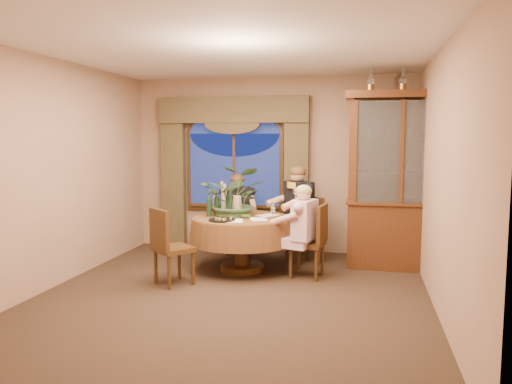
% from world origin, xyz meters
% --- Properties ---
extents(floor, '(5.00, 5.00, 0.00)m').
position_xyz_m(floor, '(0.00, 0.00, 0.00)').
color(floor, black).
rests_on(floor, ground).
extents(wall_back, '(4.50, 0.00, 4.50)m').
position_xyz_m(wall_back, '(0.00, 2.50, 1.40)').
color(wall_back, '#967155').
rests_on(wall_back, ground).
extents(wall_right, '(0.00, 5.00, 5.00)m').
position_xyz_m(wall_right, '(2.25, 0.00, 1.40)').
color(wall_right, '#967155').
rests_on(wall_right, ground).
extents(ceiling, '(5.00, 5.00, 0.00)m').
position_xyz_m(ceiling, '(0.00, 0.00, 2.80)').
color(ceiling, white).
rests_on(ceiling, wall_back).
extents(window, '(1.62, 0.10, 1.32)m').
position_xyz_m(window, '(-0.60, 2.43, 1.30)').
color(window, navy).
rests_on(window, wall_back).
extents(arched_transom, '(1.60, 0.06, 0.44)m').
position_xyz_m(arched_transom, '(-0.60, 2.43, 2.08)').
color(arched_transom, navy).
rests_on(arched_transom, wall_back).
extents(drapery_left, '(0.38, 0.14, 2.32)m').
position_xyz_m(drapery_left, '(-1.63, 2.38, 1.18)').
color(drapery_left, '#433A23').
rests_on(drapery_left, floor).
extents(drapery_right, '(0.38, 0.14, 2.32)m').
position_xyz_m(drapery_right, '(0.43, 2.38, 1.18)').
color(drapery_right, '#433A23').
rests_on(drapery_right, floor).
extents(swag_valance, '(2.45, 0.16, 0.42)m').
position_xyz_m(swag_valance, '(-0.60, 2.35, 2.28)').
color(swag_valance, '#433A23').
rests_on(swag_valance, wall_back).
extents(dining_table, '(1.48, 1.48, 0.75)m').
position_xyz_m(dining_table, '(-0.16, 1.15, 0.38)').
color(dining_table, maroon).
rests_on(dining_table, floor).
extents(china_cabinet, '(1.52, 0.60, 2.47)m').
position_xyz_m(china_cabinet, '(1.96, 1.75, 1.23)').
color(china_cabinet, '#3D1E0F').
rests_on(china_cabinet, floor).
extents(oil_lamp_left, '(0.11, 0.11, 0.34)m').
position_xyz_m(oil_lamp_left, '(1.53, 1.75, 2.64)').
color(oil_lamp_left, '#A5722D').
rests_on(oil_lamp_left, china_cabinet).
extents(oil_lamp_center, '(0.11, 0.11, 0.34)m').
position_xyz_m(oil_lamp_center, '(1.96, 1.75, 2.64)').
color(oil_lamp_center, '#A5722D').
rests_on(oil_lamp_center, china_cabinet).
extents(oil_lamp_right, '(0.11, 0.11, 0.34)m').
position_xyz_m(oil_lamp_right, '(2.39, 1.75, 2.64)').
color(oil_lamp_right, '#A5722D').
rests_on(oil_lamp_right, china_cabinet).
extents(chair_right, '(0.48, 0.48, 0.96)m').
position_xyz_m(chair_right, '(0.76, 1.00, 0.48)').
color(chair_right, black).
rests_on(chair_right, floor).
extents(chair_back_right, '(0.59, 0.59, 0.96)m').
position_xyz_m(chair_back_right, '(0.62, 1.74, 0.48)').
color(chair_back_right, black).
rests_on(chair_back_right, floor).
extents(chair_back, '(0.53, 0.53, 0.96)m').
position_xyz_m(chair_back, '(-0.50, 2.16, 0.48)').
color(chair_back, black).
rests_on(chair_back, floor).
extents(chair_front_left, '(0.59, 0.59, 0.96)m').
position_xyz_m(chair_front_left, '(-0.83, 0.33, 0.48)').
color(chair_front_left, black).
rests_on(chair_front_left, floor).
extents(person_pink, '(0.52, 0.54, 1.24)m').
position_xyz_m(person_pink, '(0.74, 0.88, 0.62)').
color(person_pink, beige).
rests_on(person_pink, floor).
extents(person_back, '(0.56, 0.54, 1.28)m').
position_xyz_m(person_back, '(-0.45, 2.05, 0.64)').
color(person_back, black).
rests_on(person_back, floor).
extents(person_scarf, '(0.69, 0.70, 1.43)m').
position_xyz_m(person_scarf, '(0.55, 1.75, 0.72)').
color(person_scarf, black).
rests_on(person_scarf, floor).
extents(stoneware_vase, '(0.15, 0.15, 0.28)m').
position_xyz_m(stoneware_vase, '(-0.25, 1.26, 0.89)').
color(stoneware_vase, tan).
rests_on(stoneware_vase, dining_table).
extents(centerpiece_plant, '(0.90, 1.00, 0.78)m').
position_xyz_m(centerpiece_plant, '(-0.29, 1.32, 1.34)').
color(centerpiece_plant, '#355333').
rests_on(centerpiece_plant, dining_table).
extents(olive_bowl, '(0.14, 0.14, 0.04)m').
position_xyz_m(olive_bowl, '(-0.09, 1.07, 0.77)').
color(olive_bowl, '#475E2D').
rests_on(olive_bowl, dining_table).
extents(cheese_platter, '(0.35, 0.35, 0.02)m').
position_xyz_m(cheese_platter, '(-0.34, 0.78, 0.76)').
color(cheese_platter, black).
rests_on(cheese_platter, dining_table).
extents(wine_bottle_0, '(0.07, 0.07, 0.33)m').
position_xyz_m(wine_bottle_0, '(-0.44, 1.21, 0.92)').
color(wine_bottle_0, tan).
rests_on(wine_bottle_0, dining_table).
extents(wine_bottle_1, '(0.07, 0.07, 0.33)m').
position_xyz_m(wine_bottle_1, '(-0.61, 1.08, 0.92)').
color(wine_bottle_1, black).
rests_on(wine_bottle_1, dining_table).
extents(wine_bottle_2, '(0.07, 0.07, 0.33)m').
position_xyz_m(wine_bottle_2, '(-0.57, 1.26, 0.92)').
color(wine_bottle_2, tan).
rests_on(wine_bottle_2, dining_table).
extents(wine_bottle_3, '(0.07, 0.07, 0.33)m').
position_xyz_m(wine_bottle_3, '(-0.32, 1.12, 0.92)').
color(wine_bottle_3, black).
rests_on(wine_bottle_3, dining_table).
extents(wine_bottle_4, '(0.07, 0.07, 0.33)m').
position_xyz_m(wine_bottle_4, '(-0.53, 1.17, 0.92)').
color(wine_bottle_4, black).
rests_on(wine_bottle_4, dining_table).
extents(wine_bottle_5, '(0.07, 0.07, 0.33)m').
position_xyz_m(wine_bottle_5, '(-0.46, 1.35, 0.92)').
color(wine_bottle_5, black).
rests_on(wine_bottle_5, dining_table).
extents(tasting_paper_0, '(0.31, 0.36, 0.00)m').
position_xyz_m(tasting_paper_0, '(0.10, 0.99, 0.75)').
color(tasting_paper_0, white).
rests_on(tasting_paper_0, dining_table).
extents(tasting_paper_1, '(0.34, 0.37, 0.00)m').
position_xyz_m(tasting_paper_1, '(0.16, 1.34, 0.75)').
color(tasting_paper_1, white).
rests_on(tasting_paper_1, dining_table).
extents(tasting_paper_2, '(0.27, 0.34, 0.00)m').
position_xyz_m(tasting_paper_2, '(-0.17, 0.80, 0.75)').
color(tasting_paper_2, white).
rests_on(tasting_paper_2, dining_table).
extents(wine_glass_person_pink, '(0.07, 0.07, 0.18)m').
position_xyz_m(wine_glass_person_pink, '(0.30, 1.01, 0.84)').
color(wine_glass_person_pink, silver).
rests_on(wine_glass_person_pink, dining_table).
extents(wine_glass_person_back, '(0.07, 0.07, 0.18)m').
position_xyz_m(wine_glass_person_back, '(-0.31, 1.61, 0.84)').
color(wine_glass_person_back, silver).
rests_on(wine_glass_person_back, dining_table).
extents(wine_glass_person_scarf, '(0.07, 0.07, 0.18)m').
position_xyz_m(wine_glass_person_scarf, '(0.21, 1.46, 0.84)').
color(wine_glass_person_scarf, silver).
rests_on(wine_glass_person_scarf, dining_table).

